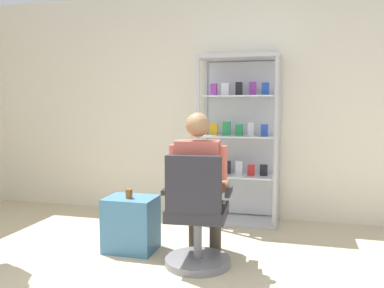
# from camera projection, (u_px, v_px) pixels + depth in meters

# --- Properties ---
(back_wall) EXTENTS (6.00, 0.10, 2.70)m
(back_wall) POSITION_uv_depth(u_px,v_px,m) (210.00, 105.00, 4.97)
(back_wall) COLOR silver
(back_wall) RESTS_ON ground
(display_cabinet_main) EXTENTS (0.90, 0.45, 1.90)m
(display_cabinet_main) POSITION_uv_depth(u_px,v_px,m) (239.00, 139.00, 4.68)
(display_cabinet_main) COLOR #B7B7BC
(display_cabinet_main) RESTS_ON ground
(office_chair) EXTENTS (0.58, 0.56, 0.96)m
(office_chair) POSITION_uv_depth(u_px,v_px,m) (197.00, 221.00, 3.37)
(office_chair) COLOR slate
(office_chair) RESTS_ON ground
(seated_shopkeeper) EXTENTS (0.51, 0.59, 1.29)m
(seated_shopkeeper) POSITION_uv_depth(u_px,v_px,m) (200.00, 180.00, 3.50)
(seated_shopkeeper) COLOR #3F382D
(seated_shopkeeper) RESTS_ON ground
(storage_crate) EXTENTS (0.46, 0.37, 0.50)m
(storage_crate) POSITION_uv_depth(u_px,v_px,m) (131.00, 224.00, 3.79)
(storage_crate) COLOR teal
(storage_crate) RESTS_ON ground
(tea_glass) EXTENTS (0.06, 0.06, 0.09)m
(tea_glass) POSITION_uv_depth(u_px,v_px,m) (129.00, 194.00, 3.72)
(tea_glass) COLOR brown
(tea_glass) RESTS_ON storage_crate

